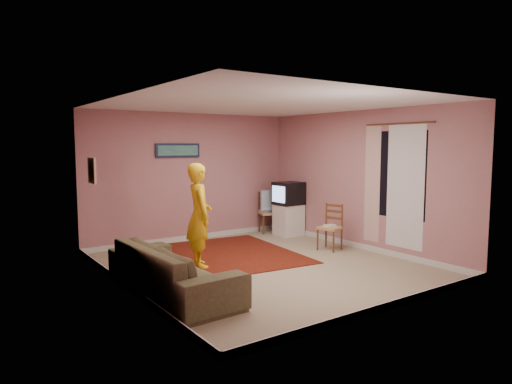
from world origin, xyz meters
TOP-DOWN VIEW (x-y plane):
  - ground at (0.00, 0.00)m, footprint 5.00×5.00m
  - wall_back at (0.00, 2.50)m, footprint 4.50×0.02m
  - wall_front at (0.00, -2.50)m, footprint 4.50×0.02m
  - wall_left at (-2.25, 0.00)m, footprint 0.02×5.00m
  - wall_right at (2.25, 0.00)m, footprint 0.02×5.00m
  - ceiling at (0.00, 0.00)m, footprint 4.50×5.00m
  - baseboard_back at (0.00, 2.49)m, footprint 4.50×0.02m
  - baseboard_front at (0.00, -2.49)m, footprint 4.50×0.02m
  - baseboard_left at (-2.24, 0.00)m, footprint 0.02×5.00m
  - baseboard_right at (2.24, 0.00)m, footprint 0.02×5.00m
  - window at (2.24, -0.90)m, footprint 0.01×1.10m
  - curtain_sheer at (2.23, -1.05)m, footprint 0.01×0.75m
  - curtain_floral at (2.21, -0.35)m, footprint 0.01×0.35m
  - curtain_rod at (2.20, -0.90)m, footprint 0.02×1.40m
  - picture_back at (-0.30, 2.47)m, footprint 0.95×0.04m
  - picture_left at (-2.22, 1.60)m, footprint 0.04×0.38m
  - area_rug at (-0.01, 0.97)m, footprint 2.42×2.90m
  - tv_cabinet at (1.95, 1.73)m, footprint 0.53×0.48m
  - crt_tv at (1.94, 1.73)m, footprint 0.59×0.53m
  - chair_a at (1.77, 2.20)m, footprint 0.51×0.50m
  - dvd_player at (1.77, 2.20)m, footprint 0.42×0.34m
  - blue_throw at (1.77, 2.20)m, footprint 0.42×0.05m
  - chair_b at (1.68, 0.18)m, footprint 0.47×0.48m
  - game_console at (1.68, 0.18)m, footprint 0.22×0.17m
  - sofa at (-1.80, -0.50)m, footprint 1.00×2.32m
  - person at (-0.86, 0.54)m, footprint 0.54×0.69m

SIDE VIEW (x-z plane):
  - ground at x=0.00m, z-range 0.00..0.00m
  - area_rug at x=-0.01m, z-range 0.00..0.01m
  - baseboard_back at x=0.00m, z-range 0.00..0.10m
  - baseboard_front at x=0.00m, z-range 0.00..0.10m
  - baseboard_left at x=-2.24m, z-range 0.00..0.10m
  - baseboard_right at x=2.24m, z-range 0.00..0.10m
  - sofa at x=-1.80m, z-range 0.00..0.66m
  - tv_cabinet at x=1.95m, z-range 0.00..0.67m
  - game_console at x=1.68m, z-range 0.44..0.48m
  - dvd_player at x=1.77m, z-range 0.47..0.53m
  - chair_b at x=1.68m, z-range 0.29..0.76m
  - chair_a at x=1.77m, z-range 0.31..0.80m
  - blue_throw at x=1.77m, z-range 0.51..0.96m
  - person at x=-0.86m, z-range 0.00..1.67m
  - crt_tv at x=1.94m, z-range 0.67..1.16m
  - curtain_sheer at x=2.23m, z-range 0.20..2.30m
  - curtain_floral at x=2.21m, z-range 0.20..2.30m
  - wall_back at x=0.00m, z-range 0.00..2.60m
  - wall_front at x=0.00m, z-range 0.00..2.60m
  - wall_left at x=-2.25m, z-range 0.00..2.60m
  - wall_right at x=2.25m, z-range 0.00..2.60m
  - window at x=2.24m, z-range 0.70..2.20m
  - picture_left at x=-2.22m, z-range 1.34..1.76m
  - picture_back at x=-0.30m, z-range 1.71..1.99m
  - curtain_rod at x=2.20m, z-range 2.31..2.33m
  - ceiling at x=0.00m, z-range 2.59..2.61m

